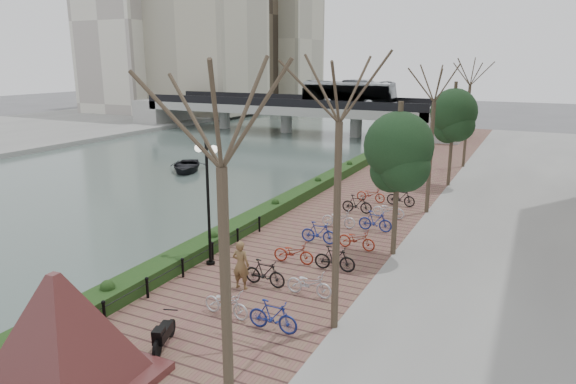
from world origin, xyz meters
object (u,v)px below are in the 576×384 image
Objects in this scene: granite_monument at (60,332)px; boat at (186,166)px; motorcycle at (164,333)px; lamppost at (207,178)px; pedestrian at (241,265)px.

granite_monument is 28.82m from boat.
motorcycle is at bearing 71.00° from granite_monument.
granite_monument is at bearing -80.21° from lamppost.
pedestrian is (2.32, -1.41, -2.70)m from lamppost.
granite_monument is 3.31× the size of pedestrian.
motorcycle is 27.05m from boat.
lamppost is at bearing -79.19° from boat.
boat is at bearing 106.59° from motorcycle.
pedestrian is at bearing -77.05° from boat.
granite_monument is at bearing -128.21° from motorcycle.
granite_monument reaches higher than motorcycle.
lamppost reaches higher than boat.
lamppost reaches higher than pedestrian.
pedestrian is at bearing -31.33° from lamppost.
granite_monument reaches higher than boat.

